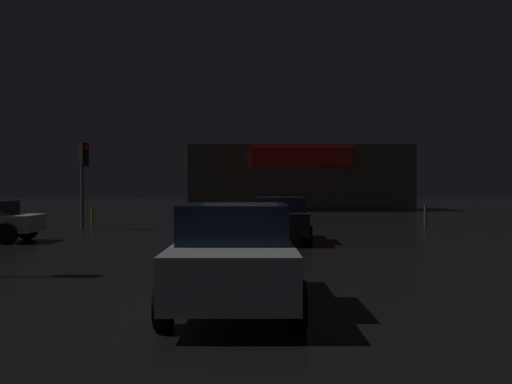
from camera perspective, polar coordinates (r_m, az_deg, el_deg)
The scene contains 7 objects.
ground_plane at distance 18.38m, azimuth -1.64°, elevation -5.41°, with size 120.00×120.00×0.00m, color black.
store_building at distance 43.91m, azimuth 4.49°, elevation 1.46°, with size 17.12×6.33×5.05m.
traffic_signal_cross_left at distance 25.43m, azimuth -17.58°, elevation 2.41°, with size 0.43×0.41×3.83m.
car_near at distance 19.06m, azimuth 2.55°, elevation -2.78°, with size 2.16×4.41×1.55m.
car_far at distance 8.86m, azimuth -2.29°, elevation -6.61°, with size 2.05×4.42×1.66m.
bollard_kerb_a at distance 27.94m, azimuth 17.24°, elevation -2.33°, with size 0.13×0.13×0.98m, color #595B60.
bollard_kerb_b at distance 27.79m, azimuth -16.75°, elevation -2.43°, with size 0.12×0.12×0.91m, color gold.
Camera 1 is at (0.52, -18.27, 1.96)m, focal length 38.33 mm.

